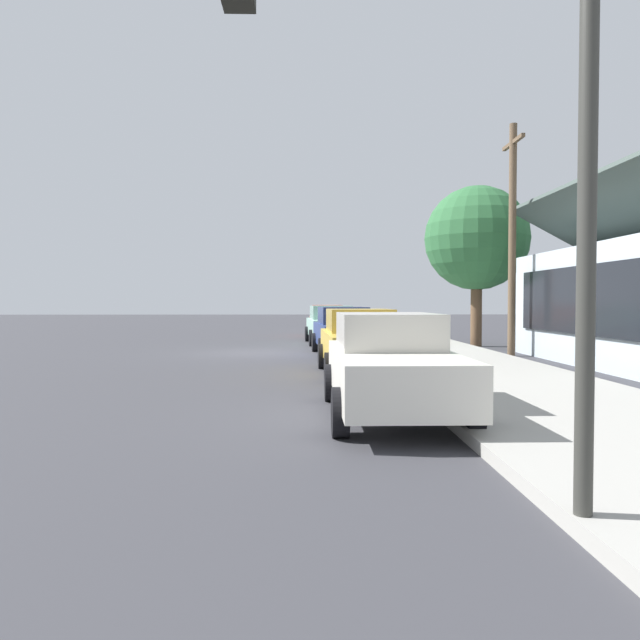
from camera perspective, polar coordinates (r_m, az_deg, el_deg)
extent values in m
plane|color=#38383D|center=(20.96, -5.51, -3.10)|extent=(120.00, 120.00, 0.00)
cube|color=#A3A099|center=(21.31, 9.71, -2.82)|extent=(60.00, 4.20, 0.16)
cube|color=silver|center=(36.10, 0.80, 0.04)|extent=(4.44, 1.85, 0.70)
cube|color=#A0A2A6|center=(36.53, 0.79, 1.05)|extent=(2.15, 1.59, 0.56)
cylinder|color=black|center=(34.78, 2.29, -0.61)|extent=(0.66, 0.23, 0.66)
cylinder|color=black|center=(34.75, -0.60, -0.61)|extent=(0.66, 0.23, 0.66)
cylinder|color=black|center=(37.51, 2.11, -0.43)|extent=(0.66, 0.23, 0.66)
cylinder|color=black|center=(37.48, -0.58, -0.43)|extent=(0.66, 0.23, 0.66)
cube|color=#EA8C75|center=(30.89, 0.68, -0.26)|extent=(4.70, 1.88, 0.70)
cube|color=tan|center=(31.34, 0.67, 0.92)|extent=(2.27, 1.62, 0.56)
cylinder|color=black|center=(29.49, 2.45, -1.04)|extent=(0.66, 0.23, 0.66)
cylinder|color=black|center=(29.46, -1.01, -1.04)|extent=(0.66, 0.23, 0.66)
cylinder|color=black|center=(32.38, 2.22, -0.79)|extent=(0.66, 0.23, 0.66)
cylinder|color=black|center=(32.35, -0.94, -0.79)|extent=(0.66, 0.23, 0.66)
cube|color=#9ED1BC|center=(25.36, 1.12, -0.71)|extent=(4.88, 2.13, 0.70)
cube|color=#86B1A0|center=(25.82, 1.02, 0.74)|extent=(2.38, 1.77, 0.56)
cylinder|color=black|center=(24.02, 3.70, -1.69)|extent=(0.67, 0.25, 0.66)
cylinder|color=black|center=(23.82, -0.77, -1.71)|extent=(0.67, 0.25, 0.66)
cylinder|color=black|center=(26.95, 2.80, -1.31)|extent=(0.67, 0.25, 0.66)
cylinder|color=black|center=(26.78, -1.18, -1.32)|extent=(0.67, 0.25, 0.66)
cube|color=navy|center=(19.90, 2.32, -1.39)|extent=(4.76, 1.99, 0.70)
cube|color=navy|center=(20.34, 2.16, 0.45)|extent=(2.32, 1.64, 0.56)
cylinder|color=black|center=(18.62, 5.51, -2.70)|extent=(0.67, 0.26, 0.66)
cylinder|color=black|center=(18.40, 0.20, -2.75)|extent=(0.67, 0.26, 0.66)
cylinder|color=black|center=(21.47, 4.14, -2.10)|extent=(0.67, 0.26, 0.66)
cylinder|color=black|center=(21.27, -0.46, -2.13)|extent=(0.67, 0.26, 0.66)
cube|color=gold|center=(14.64, 3.94, -2.54)|extent=(4.40, 1.86, 0.70)
cube|color=gold|center=(15.04, 3.74, -0.02)|extent=(2.13, 1.59, 0.56)
cylinder|color=black|center=(13.48, 8.31, -4.42)|extent=(0.67, 0.24, 0.66)
cylinder|color=black|center=(13.25, 0.92, -4.51)|extent=(0.67, 0.24, 0.66)
cylinder|color=black|center=(16.12, 6.41, -3.40)|extent=(0.67, 0.24, 0.66)
cylinder|color=black|center=(15.93, 0.23, -3.45)|extent=(0.67, 0.24, 0.66)
cube|color=silver|center=(9.40, 6.74, -4.97)|extent=(4.62, 1.75, 0.70)
cube|color=beige|center=(9.81, 6.38, -0.99)|extent=(2.22, 1.53, 0.56)
cylinder|color=black|center=(8.24, 14.23, -8.43)|extent=(0.66, 0.22, 0.66)
cylinder|color=black|center=(7.96, 1.93, -8.74)|extent=(0.66, 0.22, 0.66)
cylinder|color=black|center=(11.00, 10.19, -5.84)|extent=(0.66, 0.22, 0.66)
cylinder|color=black|center=(10.79, 1.05, -5.96)|extent=(0.66, 0.22, 0.66)
cube|color=black|center=(17.78, 23.00, 1.74)|extent=(7.45, 0.08, 1.85)
cube|color=#3F4C47|center=(18.64, 27.63, 8.81)|extent=(9.92, 3.42, 1.92)
cylinder|color=brown|center=(24.44, 14.61, 1.23)|extent=(0.44, 0.44, 3.14)
sphere|color=#2D6638|center=(24.56, 14.66, 7.53)|extent=(4.08, 4.08, 4.08)
cylinder|color=#383833|center=(5.01, 24.03, 11.01)|extent=(0.14, 0.14, 5.20)
cylinder|color=brown|center=(20.55, 17.78, 7.19)|extent=(0.24, 0.24, 7.50)
cube|color=brown|center=(21.09, 17.86, 15.74)|extent=(1.80, 0.12, 0.12)
cylinder|color=red|center=(14.87, 9.10, -3.44)|extent=(0.22, 0.22, 0.55)
sphere|color=red|center=(14.84, 9.11, -2.11)|extent=(0.18, 0.18, 0.18)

